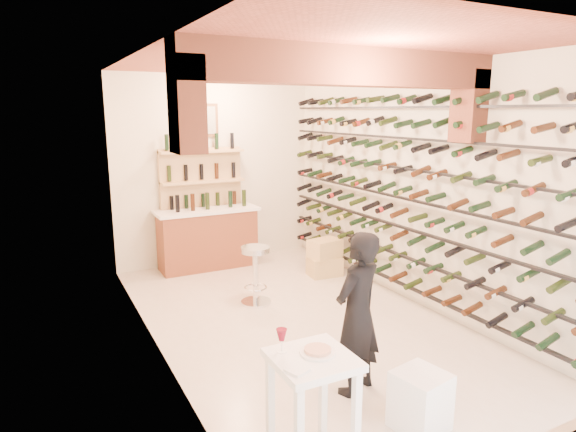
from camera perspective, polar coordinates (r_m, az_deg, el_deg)
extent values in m
plane|color=beige|center=(6.44, 1.26, -11.89)|extent=(6.00, 6.00, 0.00)
cube|color=beige|center=(8.70, -8.27, 5.21)|extent=(3.50, 0.02, 3.20)
cube|color=beige|center=(3.71, 24.35, -4.84)|extent=(3.50, 0.02, 3.20)
cube|color=beige|center=(5.37, -15.28, 0.76)|extent=(0.02, 6.00, 3.20)
cube|color=beige|center=(6.98, 14.05, 3.33)|extent=(0.02, 6.00, 3.20)
cube|color=brown|center=(5.92, 1.41, 17.74)|extent=(3.50, 6.00, 0.02)
cube|color=brown|center=(5.05, 7.11, 16.60)|extent=(3.50, 0.35, 0.36)
cube|color=brown|center=(4.33, -11.54, 12.34)|extent=(0.24, 0.35, 0.80)
cube|color=brown|center=(6.11, 20.01, 11.69)|extent=(0.24, 0.35, 0.80)
cube|color=black|center=(7.20, 12.54, -7.43)|extent=(0.06, 5.70, 0.03)
cube|color=black|center=(7.07, 12.69, -4.37)|extent=(0.06, 5.70, 0.03)
cube|color=black|center=(6.98, 12.83, -1.21)|extent=(0.06, 5.70, 0.03)
cube|color=black|center=(6.90, 12.99, 2.02)|extent=(0.06, 5.70, 0.03)
cube|color=black|center=(6.84, 13.14, 5.32)|extent=(0.06, 5.70, 0.03)
cube|color=black|center=(6.81, 13.30, 8.67)|extent=(0.06, 5.70, 0.03)
cube|color=black|center=(6.80, 13.47, 12.03)|extent=(0.06, 5.70, 0.03)
cube|color=brown|center=(8.48, -9.17, -2.70)|extent=(1.60, 0.55, 0.96)
cube|color=white|center=(8.37, -9.29, 0.65)|extent=(1.70, 0.62, 0.05)
cube|color=tan|center=(8.62, -9.85, 1.06)|extent=(1.40, 0.10, 2.00)
cube|color=tan|center=(8.65, -9.52, -2.63)|extent=(1.40, 0.28, 0.04)
cube|color=tan|center=(8.54, -9.64, 0.62)|extent=(1.40, 0.28, 0.04)
cube|color=tan|center=(8.45, -9.76, 3.94)|extent=(1.40, 0.28, 0.04)
cube|color=tan|center=(8.40, -9.88, 7.32)|extent=(1.40, 0.28, 0.04)
cube|color=brown|center=(8.52, -10.31, 10.74)|extent=(0.70, 0.04, 0.55)
cube|color=#99998C|center=(8.49, -10.26, 10.74)|extent=(0.60, 0.01, 0.45)
cube|color=white|center=(3.79, 2.83, -16.13)|extent=(0.59, 0.59, 0.06)
cube|color=white|center=(3.95, 7.81, -22.17)|extent=(0.06, 0.06, 0.79)
cube|color=white|center=(4.09, -2.05, -20.69)|extent=(0.06, 0.06, 0.79)
cube|color=white|center=(4.28, 4.04, -19.12)|extent=(0.06, 0.06, 0.79)
cylinder|color=white|center=(3.81, 3.42, -15.31)|extent=(0.27, 0.27, 0.02)
cylinder|color=#BF7266|center=(3.81, 3.42, -15.05)|extent=(0.20, 0.20, 0.02)
cube|color=white|center=(3.58, 1.05, -17.24)|extent=(0.17, 0.17, 0.02)
cylinder|color=white|center=(3.83, -0.73, -15.24)|extent=(0.08, 0.08, 0.00)
cylinder|color=white|center=(3.81, -0.74, -14.52)|extent=(0.01, 0.01, 0.10)
cone|color=#5F0819|center=(3.78, -0.74, -13.45)|extent=(0.08, 0.08, 0.09)
cube|color=white|center=(4.54, 14.92, -19.78)|extent=(0.46, 0.46, 0.49)
imported|color=black|center=(4.71, 7.97, -11.00)|extent=(0.66, 0.55, 1.55)
cylinder|color=silver|center=(6.99, -3.69, -9.81)|extent=(0.42, 0.42, 0.03)
cylinder|color=silver|center=(6.86, -3.73, -6.95)|extent=(0.08, 0.08, 0.73)
cylinder|color=silver|center=(6.74, -3.78, -3.86)|extent=(0.39, 0.39, 0.07)
torus|color=silver|center=(6.91, -3.72, -8.17)|extent=(0.32, 0.32, 0.02)
cube|color=tan|center=(8.07, 4.21, -5.76)|extent=(0.55, 0.41, 0.31)
cube|color=tan|center=(7.98, 4.24, -3.72)|extent=(0.55, 0.42, 0.29)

